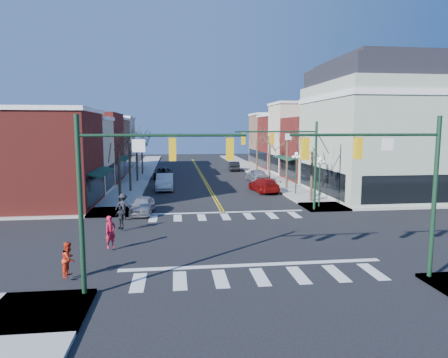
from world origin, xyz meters
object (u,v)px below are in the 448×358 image
object	(u,v)px
victorian_corner	(380,128)
car_left_far	(163,173)
pedestrian_red_a	(111,232)
car_left_near	(142,205)
pedestrian_red_b	(69,259)
pedestrian_dark_a	(121,217)
pedestrian_dark_b	(123,206)
car_right_near	(264,185)
car_left_mid	(165,182)
car_right_mid	(257,175)
car_right_far	(234,166)
lamppost_corner	(320,173)
lamppost_midblock	(296,166)

from	to	relation	value
victorian_corner	car_left_far	distance (m)	27.32
victorian_corner	pedestrian_red_a	xyz separation A→B (m)	(-23.80, -15.79, -5.62)
car_left_near	pedestrian_red_b	bearing A→B (deg)	-94.10
car_left_near	pedestrian_dark_a	bearing A→B (deg)	-95.91
car_left_near	pedestrian_dark_b	world-z (taller)	pedestrian_dark_b
pedestrian_red_a	pedestrian_dark_b	world-z (taller)	pedestrian_dark_b
car_right_near	pedestrian_dark_b	world-z (taller)	pedestrian_dark_b
car_left_mid	pedestrian_dark_a	size ratio (longest dim) A/B	3.38
pedestrian_red_a	pedestrian_dark_a	xyz separation A→B (m)	(0.00, 4.14, -0.11)
car_right_mid	car_left_mid	bearing A→B (deg)	20.24
car_right_near	pedestrian_dark_a	bearing A→B (deg)	41.85
victorian_corner	car_left_mid	world-z (taller)	victorian_corner
car_left_far	car_right_far	xyz separation A→B (m)	(10.78, 8.82, 0.01)
pedestrian_red_a	victorian_corner	bearing A→B (deg)	-11.95
lamppost_corner	pedestrian_red_a	size ratio (longest dim) A/B	2.44
lamppost_midblock	car_right_far	bearing A→B (deg)	96.53
pedestrian_red_b	car_left_far	bearing A→B (deg)	1.88
lamppost_corner	car_left_near	bearing A→B (deg)	-178.03
car_left_mid	car_right_mid	world-z (taller)	car_left_mid
car_left_far	pedestrian_red_b	size ratio (longest dim) A/B	3.32
lamppost_midblock	car_right_near	distance (m)	4.24
car_right_mid	car_right_far	size ratio (longest dim) A/B	1.07
victorian_corner	car_left_mid	bearing A→B (deg)	165.13
lamppost_midblock	car_right_mid	size ratio (longest dim) A/B	0.91
lamppost_corner	car_right_far	world-z (taller)	lamppost_corner
car_left_far	pedestrian_dark_a	xyz separation A→B (m)	(-2.01, -27.01, 0.20)
car_left_far	pedestrian_red_b	world-z (taller)	pedestrian_red_b
car_right_near	car_right_mid	distance (m)	8.18
lamppost_corner	car_right_near	size ratio (longest dim) A/B	0.83
victorian_corner	car_right_mid	distance (m)	16.07
car_right_near	car_left_near	bearing A→B (deg)	31.73
car_right_mid	pedestrian_dark_a	bearing A→B (deg)	53.64
car_right_near	car_right_far	bearing A→B (deg)	-96.82
lamppost_corner	car_left_mid	xyz separation A→B (m)	(-13.07, 11.67, -2.10)
pedestrian_dark_a	car_right_far	bearing A→B (deg)	110.50
car_right_mid	pedestrian_red_b	size ratio (longest dim) A/B	3.04
car_right_mid	pedestrian_dark_a	distance (m)	26.51
lamppost_corner	car_left_far	xyz separation A→B (m)	(-13.49, 21.36, -2.24)
car_right_mid	pedestrian_dark_a	size ratio (longest dim) A/B	3.07
lamppost_corner	pedestrian_dark_a	world-z (taller)	lamppost_corner
car_left_far	victorian_corner	bearing A→B (deg)	-34.73
car_left_far	pedestrian_dark_b	world-z (taller)	pedestrian_dark_b
victorian_corner	car_left_mid	xyz separation A→B (m)	(-21.37, 5.67, -5.80)
victorian_corner	pedestrian_dark_b	size ratio (longest dim) A/B	7.73
car_left_mid	pedestrian_red_a	world-z (taller)	pedestrian_red_a
pedestrian_red_b	pedestrian_dark_a	world-z (taller)	pedestrian_red_b
car_left_near	car_right_far	xyz separation A→B (m)	(11.80, 30.68, 0.05)
pedestrian_dark_a	lamppost_midblock	bearing A→B (deg)	78.24
pedestrian_red_b	pedestrian_dark_a	xyz separation A→B (m)	(1.16, 8.30, -0.01)
lamppost_midblock	car_right_near	bearing A→B (deg)	138.15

